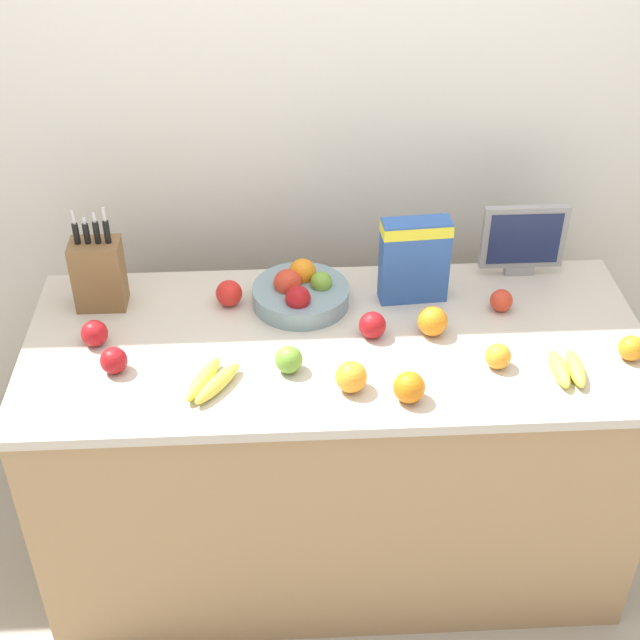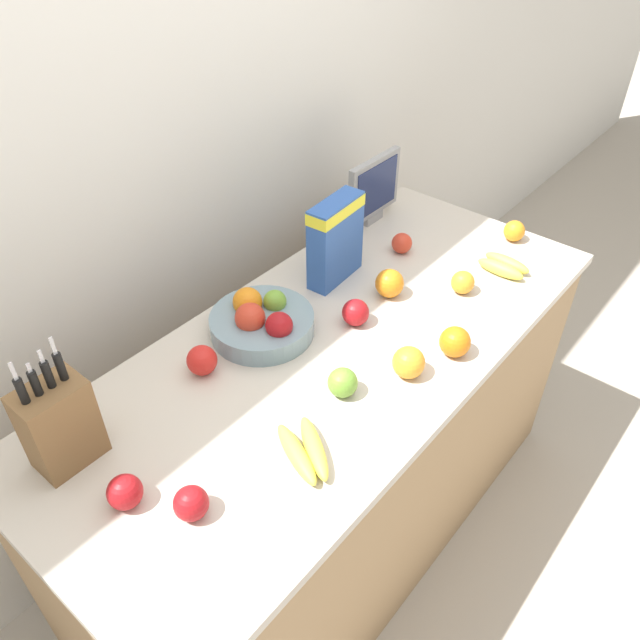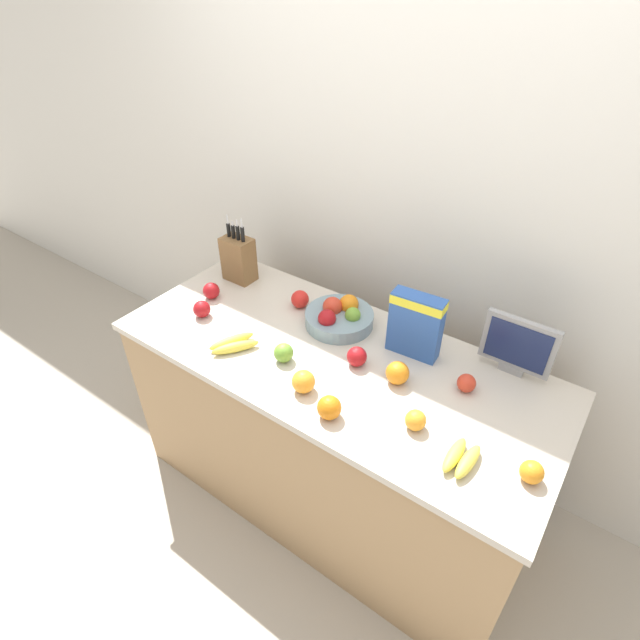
% 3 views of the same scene
% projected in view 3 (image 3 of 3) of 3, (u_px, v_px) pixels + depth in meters
% --- Properties ---
extents(ground_plane, '(14.00, 14.00, 0.00)m').
position_uv_depth(ground_plane, '(330.00, 490.00, 2.47)').
color(ground_plane, '#B2A899').
extents(wall_back, '(9.00, 0.06, 2.60)m').
position_uv_depth(wall_back, '(415.00, 203.00, 2.09)').
color(wall_back, silver).
rests_on(wall_back, ground_plane).
extents(counter, '(1.77, 0.76, 0.88)m').
position_uv_depth(counter, '(332.00, 430.00, 2.21)').
color(counter, tan).
rests_on(counter, ground_plane).
extents(knife_block, '(0.14, 0.10, 0.33)m').
position_uv_depth(knife_block, '(238.00, 259.00, 2.34)').
color(knife_block, brown).
rests_on(knife_block, counter).
extents(small_monitor, '(0.26, 0.03, 0.24)m').
position_uv_depth(small_monitor, '(518.00, 345.00, 1.80)').
color(small_monitor, gray).
rests_on(small_monitor, counter).
extents(cereal_box, '(0.21, 0.09, 0.26)m').
position_uv_depth(cereal_box, '(416.00, 323.00, 1.88)').
color(cereal_box, '#2D56A8').
rests_on(cereal_box, counter).
extents(fruit_bowl, '(0.29, 0.29, 0.11)m').
position_uv_depth(fruit_bowl, '(339.00, 316.00, 2.09)').
color(fruit_bowl, gray).
rests_on(fruit_bowl, counter).
extents(banana_bunch_left, '(0.09, 0.16, 0.04)m').
position_uv_depth(banana_bunch_left, '(461.00, 458.00, 1.53)').
color(banana_bunch_left, yellow).
rests_on(banana_bunch_left, counter).
extents(banana_bunch_right, '(0.16, 0.20, 0.04)m').
position_uv_depth(banana_bunch_right, '(233.00, 344.00, 1.97)').
color(banana_bunch_right, yellow).
rests_on(banana_bunch_right, counter).
extents(apple_by_knife_block, '(0.08, 0.08, 0.08)m').
position_uv_depth(apple_by_knife_block, '(357.00, 356.00, 1.88)').
color(apple_by_knife_block, '#A31419').
rests_on(apple_by_knife_block, counter).
extents(apple_rightmost, '(0.07, 0.07, 0.07)m').
position_uv_depth(apple_rightmost, '(466.00, 383.00, 1.78)').
color(apple_rightmost, red).
rests_on(apple_rightmost, counter).
extents(apple_middle, '(0.08, 0.08, 0.08)m').
position_uv_depth(apple_middle, '(284.00, 353.00, 1.90)').
color(apple_middle, '#6B9E33').
rests_on(apple_middle, counter).
extents(apple_front, '(0.08, 0.08, 0.08)m').
position_uv_depth(apple_front, '(211.00, 291.00, 2.25)').
color(apple_front, '#A31419').
rests_on(apple_front, counter).
extents(apple_rear, '(0.08, 0.08, 0.08)m').
position_uv_depth(apple_rear, '(300.00, 299.00, 2.19)').
color(apple_rear, red).
rests_on(apple_rear, counter).
extents(apple_leftmost, '(0.07, 0.07, 0.07)m').
position_uv_depth(apple_leftmost, '(202.00, 309.00, 2.14)').
color(apple_leftmost, '#A31419').
rests_on(apple_leftmost, counter).
extents(orange_front_right, '(0.09, 0.09, 0.09)m').
position_uv_depth(orange_front_right, '(397.00, 373.00, 1.80)').
color(orange_front_right, orange).
rests_on(orange_front_right, counter).
extents(orange_back_center, '(0.07, 0.07, 0.07)m').
position_uv_depth(orange_back_center, '(416.00, 420.00, 1.63)').
color(orange_back_center, orange).
rests_on(orange_back_center, counter).
extents(orange_near_bowl, '(0.08, 0.08, 0.08)m').
position_uv_depth(orange_near_bowl, '(329.00, 408.00, 1.67)').
color(orange_near_bowl, orange).
rests_on(orange_near_bowl, counter).
extents(orange_mid_right, '(0.08, 0.08, 0.08)m').
position_uv_depth(orange_mid_right, '(303.00, 382.00, 1.77)').
color(orange_mid_right, orange).
rests_on(orange_mid_right, counter).
extents(orange_front_left, '(0.07, 0.07, 0.07)m').
position_uv_depth(orange_front_left, '(532.00, 472.00, 1.47)').
color(orange_front_left, orange).
rests_on(orange_front_left, counter).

